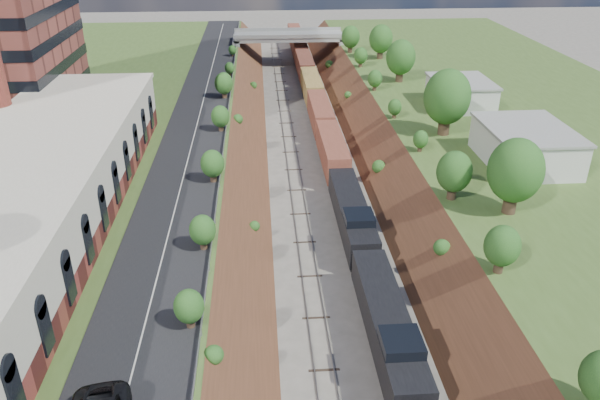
# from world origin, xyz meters

# --- Properties ---
(platform_left) EXTENTS (44.00, 180.00, 5.00)m
(platform_left) POSITION_xyz_m (-33.00, 60.00, 2.50)
(platform_left) COLOR #425B25
(platform_left) RESTS_ON ground
(platform_right) EXTENTS (44.00, 180.00, 5.00)m
(platform_right) POSITION_xyz_m (33.00, 60.00, 2.50)
(platform_right) COLOR #425B25
(platform_right) RESTS_ON ground
(embankment_left) EXTENTS (10.00, 180.00, 10.00)m
(embankment_left) POSITION_xyz_m (-11.00, 60.00, 0.00)
(embankment_left) COLOR brown
(embankment_left) RESTS_ON ground
(embankment_right) EXTENTS (10.00, 180.00, 10.00)m
(embankment_right) POSITION_xyz_m (11.00, 60.00, 0.00)
(embankment_right) COLOR brown
(embankment_right) RESTS_ON ground
(rail_left_track) EXTENTS (1.58, 180.00, 0.18)m
(rail_left_track) POSITION_xyz_m (-2.60, 60.00, 0.09)
(rail_left_track) COLOR gray
(rail_left_track) RESTS_ON ground
(rail_right_track) EXTENTS (1.58, 180.00, 0.18)m
(rail_right_track) POSITION_xyz_m (2.60, 60.00, 0.09)
(rail_right_track) COLOR gray
(rail_right_track) RESTS_ON ground
(road) EXTENTS (8.00, 180.00, 0.10)m
(road) POSITION_xyz_m (-15.50, 60.00, 5.05)
(road) COLOR black
(road) RESTS_ON platform_left
(guardrail) EXTENTS (0.10, 171.00, 0.70)m
(guardrail) POSITION_xyz_m (-11.40, 59.80, 5.55)
(guardrail) COLOR #99999E
(guardrail) RESTS_ON platform_left
(commercial_building) EXTENTS (14.30, 62.30, 7.00)m
(commercial_building) POSITION_xyz_m (-28.00, 38.00, 8.51)
(commercial_building) COLOR maroon
(commercial_building) RESTS_ON platform_left
(overpass) EXTENTS (24.50, 8.30, 7.40)m
(overpass) POSITION_xyz_m (0.00, 122.00, 4.92)
(overpass) COLOR gray
(overpass) RESTS_ON ground
(white_building_near) EXTENTS (9.00, 12.00, 4.00)m
(white_building_near) POSITION_xyz_m (23.50, 52.00, 7.00)
(white_building_near) COLOR silver
(white_building_near) RESTS_ON platform_right
(white_building_far) EXTENTS (8.00, 10.00, 3.60)m
(white_building_far) POSITION_xyz_m (23.00, 74.00, 6.80)
(white_building_far) COLOR silver
(white_building_far) RESTS_ON platform_right
(tree_right_large) EXTENTS (5.25, 5.25, 7.61)m
(tree_right_large) POSITION_xyz_m (17.00, 40.00, 9.38)
(tree_right_large) COLOR #473323
(tree_right_large) RESTS_ON platform_right
(tree_left_crest) EXTENTS (2.45, 2.45, 3.55)m
(tree_left_crest) POSITION_xyz_m (-11.80, 20.00, 7.04)
(tree_left_crest) COLOR #473323
(tree_left_crest) RESTS_ON platform_left
(freight_train) EXTENTS (2.95, 150.43, 4.55)m
(freight_train) POSITION_xyz_m (2.60, 77.77, 2.55)
(freight_train) COLOR black
(freight_train) RESTS_ON ground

